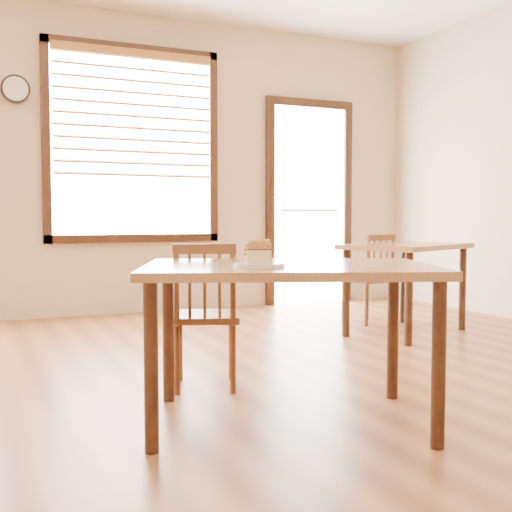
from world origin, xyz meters
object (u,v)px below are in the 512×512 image
Objects in this scene: cafe_chair_main at (205,314)px; cafe_table_second at (406,258)px; wall_clock at (15,89)px; cafe_chair_second at (370,278)px; plate at (259,265)px; cake_slice at (259,251)px; cafe_table_main at (288,283)px.

cafe_chair_main is 2.34m from cafe_table_second.
wall_clock is 3.69m from cafe_chair_second.
cafe_chair_second is at bearing -124.54° from cafe_chair_main.
cafe_chair_second is (0.01, 0.55, -0.22)m from cafe_table_second.
cafe_chair_main is 3.70× the size of plate.
plate is (-2.16, -1.77, 0.12)m from cafe_table_second.
wall_clock is at bearing 122.04° from cafe_table_second.
cafe_chair_main reaches higher than plate.
plate is 1.69× the size of cake_slice.
wall_clock is 0.21× the size of cafe_table_second.
plate reaches higher than cafe_table_second.
cafe_chair_main is (0.78, -2.97, -1.73)m from wall_clock.
cafe_table_second is 5.55× the size of plate.
cafe_chair_second is 6.17× the size of cake_slice.
cafe_chair_second is (2.91, -1.47, -1.73)m from wall_clock.
cafe_chair_main reaches higher than cafe_chair_second.
cafe_chair_second is at bearing -26.71° from wall_clock.
plate reaches higher than cafe_table_main.
cake_slice is (-2.16, -1.77, 0.19)m from cafe_table_second.
cafe_chair_second reaches higher than plate.
cafe_table_main is at bearing 46.47° from cake_slice.
cafe_table_main is 2.99m from cafe_chair_second.
plate is at bearing 107.64° from cafe_chair_main.
plate is at bearing 36.82° from cafe_chair_second.
cafe_chair_main is at bearing 87.31° from plate.
cafe_chair_main reaches higher than cafe_table_second.
cafe_chair_main is (-0.15, 0.72, -0.24)m from cafe_table_main.
cake_slice is (-2.17, -2.32, 0.40)m from cafe_chair_second.
cake_slice is (0.74, -3.78, -1.33)m from wall_clock.
cafe_table_main is at bearing 25.06° from plate.
cafe_table_main is (0.93, -3.69, -1.49)m from wall_clock.
wall_clock is 1.94× the size of cake_slice.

